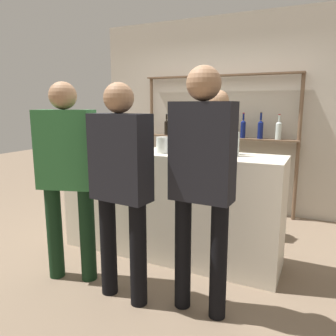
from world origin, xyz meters
The scene contains 17 objects.
ground_plane centered at (0.00, 0.00, 0.00)m, with size 16.00×16.00×0.00m, color #7A6651.
bar_counter centered at (0.00, 0.00, 0.55)m, with size 2.27×0.56×1.09m, color beige.
back_wall centered at (0.00, 1.88, 1.40)m, with size 3.87×0.12×2.80m, color #B2A899.
back_shelf centered at (0.01, 1.70, 1.29)m, with size 2.25×0.18×1.97m.
counter_bottle_0 centered at (0.59, 0.12, 1.23)m, with size 0.08×0.08×0.36m.
counter_bottle_1 centered at (0.09, 0.02, 1.24)m, with size 0.09×0.09×0.36m.
counter_bottle_2 centered at (-0.37, -0.13, 1.22)m, with size 0.07×0.07×0.34m.
counter_bottle_3 centered at (-0.49, -0.01, 1.24)m, with size 0.08×0.08×0.38m.
counter_bottle_4 centered at (0.67, 0.02, 1.23)m, with size 0.08×0.08×0.36m.
counter_bottle_5 centered at (0.34, -0.02, 1.22)m, with size 0.08×0.08×0.35m.
wine_glass centered at (0.15, -0.17, 1.21)m, with size 0.08×0.08×0.16m.
ice_bucket centered at (-0.81, 0.00, 1.20)m, with size 0.22×0.22×0.22m.
cork_jar centered at (-0.02, -0.09, 1.17)m, with size 0.12×0.12×0.16m.
customer_right centered at (0.64, -0.78, 1.08)m, with size 0.45×0.24×1.81m.
customer_left centered at (-0.58, -0.81, 1.02)m, with size 0.53×0.34×1.74m.
server_behind_counter centered at (0.27, 0.79, 1.03)m, with size 0.44×0.29×1.72m.
customer_center centered at (0.02, -0.88, 1.00)m, with size 0.49×0.26×1.72m.
Camera 1 is at (1.40, -2.92, 1.55)m, focal length 35.00 mm.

